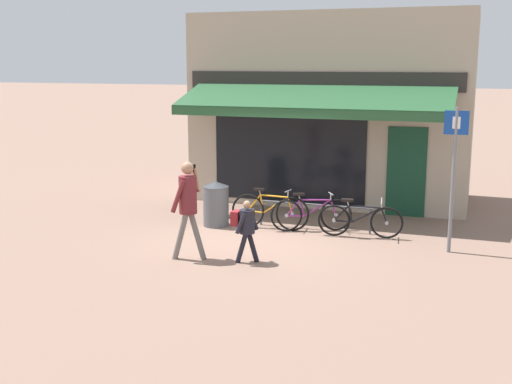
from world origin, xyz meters
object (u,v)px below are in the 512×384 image
(bicycle_black, at_px, (360,220))
(litter_bin, at_px, (216,204))
(parking_sign, at_px, (454,166))
(pedestrian_adult, at_px, (188,199))
(pedestrian_child, at_px, (245,224))
(bicycle_purple, at_px, (311,214))
(bicycle_orange, at_px, (270,211))

(bicycle_black, bearing_deg, litter_bin, 173.47)
(bicycle_black, xyz_separation_m, parking_sign, (1.80, -0.48, 1.30))
(pedestrian_adult, bearing_deg, litter_bin, 102.73)
(parking_sign, bearing_deg, litter_bin, 175.31)
(bicycle_black, xyz_separation_m, pedestrian_child, (-1.66, -2.33, 0.34))
(bicycle_black, bearing_deg, bicycle_purple, 162.13)
(parking_sign, bearing_deg, bicycle_orange, 171.82)
(pedestrian_child, bearing_deg, bicycle_orange, 96.57)
(bicycle_orange, relative_size, bicycle_black, 1.00)
(bicycle_orange, height_order, litter_bin, litter_bin)
(bicycle_black, relative_size, pedestrian_child, 1.51)
(litter_bin, bearing_deg, bicycle_black, 1.28)
(bicycle_purple, distance_m, parking_sign, 3.23)
(pedestrian_adult, xyz_separation_m, pedestrian_child, (1.05, 0.16, -0.43))
(bicycle_black, xyz_separation_m, litter_bin, (-3.18, -0.07, 0.14))
(bicycle_black, relative_size, litter_bin, 1.75)
(bicycle_orange, relative_size, pedestrian_child, 1.51)
(bicycle_orange, height_order, bicycle_purple, bicycle_orange)
(bicycle_purple, relative_size, pedestrian_child, 1.44)
(pedestrian_adult, xyz_separation_m, litter_bin, (-0.47, 2.42, -0.63))
(bicycle_orange, relative_size, bicycle_purple, 1.05)
(pedestrian_child, height_order, litter_bin, pedestrian_child)
(bicycle_purple, relative_size, bicycle_black, 0.95)
(bicycle_black, distance_m, parking_sign, 2.27)
(bicycle_orange, height_order, parking_sign, parking_sign)
(bicycle_orange, bearing_deg, bicycle_purple, 6.34)
(bicycle_orange, relative_size, parking_sign, 0.63)
(bicycle_black, distance_m, pedestrian_child, 2.88)
(pedestrian_adult, relative_size, litter_bin, 1.84)
(bicycle_purple, bearing_deg, parking_sign, -36.45)
(bicycle_orange, bearing_deg, bicycle_black, -3.79)
(bicycle_orange, distance_m, pedestrian_child, 2.44)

